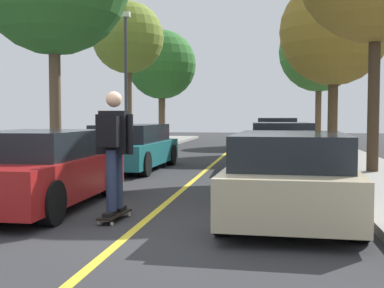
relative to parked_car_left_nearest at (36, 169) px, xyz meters
The scene contains 15 objects.
ground 2.50m from the parked_car_left_nearest, 29.91° to the right, with size 80.00×80.00×0.00m, color #2D2D30.
center_line 3.55m from the parked_car_left_nearest, 53.10° to the left, with size 0.12×39.20×0.01m, color gold.
parked_car_left_nearest is the anchor object (origin of this frame).
parked_car_left_near 5.95m from the parked_car_left_nearest, 90.00° to the left, with size 1.92×4.50×1.29m.
parked_car_right_nearest 4.20m from the parked_car_left_nearest, ahead, with size 2.02×4.23×1.27m.
parked_car_right_near 7.99m from the parked_car_left_nearest, 58.33° to the left, with size 2.08×4.47×1.34m.
parked_car_right_far 14.34m from the parked_car_left_nearest, 73.00° to the left, with size 1.90×4.08×1.45m.
parked_car_right_farthest 20.13m from the parked_car_left_nearest, 77.97° to the left, with size 1.97×4.25×1.41m.
street_tree_left_near 14.28m from the parked_car_left_nearest, 99.46° to the left, with size 3.10×3.10×6.34m.
street_tree_left_far 20.79m from the parked_car_left_nearest, 96.29° to the left, with size 3.90×3.90×6.26m.
street_tree_right_near 15.68m from the parked_car_left_nearest, 64.70° to the left, with size 4.43×4.43×7.08m.
street_tree_right_far 21.47m from the parked_car_left_nearest, 72.19° to the left, with size 4.26×4.26×6.96m.
streetlamp 11.82m from the parked_car_left_nearest, 98.73° to the left, with size 0.36×0.24×5.46m.
skateboard 1.95m from the parked_car_left_nearest, 27.87° to the right, with size 0.29×0.86×0.10m.
skateboarder 1.94m from the parked_car_left_nearest, 28.80° to the right, with size 0.59×0.71×1.78m.
Camera 1 is at (1.79, -6.72, 1.53)m, focal length 47.24 mm.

